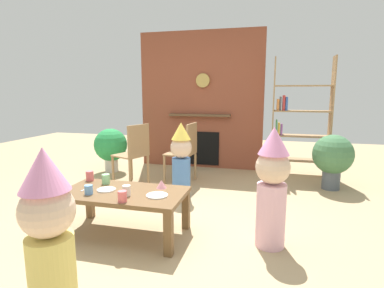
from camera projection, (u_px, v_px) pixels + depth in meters
The scene contains 20 objects.
ground_plane at pixel (168, 226), 3.13m from camera, with size 12.00×12.00×0.00m, color tan.
brick_fireplace_feature at pixel (201, 101), 5.47m from camera, with size 2.20×0.28×2.40m.
bookshelf at pixel (296, 121), 4.93m from camera, with size 0.90×0.28×1.90m.
coffee_table at pixel (123, 198), 2.89m from camera, with size 1.17×0.63×0.43m.
paper_cup_near_left at pixel (89, 190), 2.79m from camera, with size 0.07×0.07×0.09m, color #669EE0.
paper_cup_near_right at pixel (90, 176), 3.22m from camera, with size 0.08×0.08×0.10m, color #E5666B.
paper_cup_center at pixel (106, 179), 3.11m from camera, with size 0.08×0.08×0.10m, color #8CD18C.
paper_cup_far_left at pixel (126, 191), 2.75m from camera, with size 0.07×0.07×0.10m, color silver.
paper_cup_far_right at pixel (122, 196), 2.60m from camera, with size 0.08×0.08×0.10m, color #E5666B.
paper_plate_front at pixel (157, 195), 2.75m from camera, with size 0.20×0.20×0.01m, color white.
paper_plate_rear at pixel (106, 190), 2.91m from camera, with size 0.17×0.17×0.01m, color white.
birthday_cake_slice at pixel (161, 184), 2.97m from camera, with size 0.10×0.10×0.08m, color pink.
table_fork at pixel (86, 189), 2.94m from camera, with size 0.15×0.02×0.01m, color silver.
child_with_cone_hat at pixel (49, 237), 1.67m from camera, with size 0.30×0.30×1.07m.
child_in_pink at pixel (272, 185), 2.63m from camera, with size 0.29×0.29×1.07m.
child_by_the_chairs at pixel (181, 159), 3.87m from camera, with size 0.27×0.27×0.98m.
dining_chair_left at pixel (134, 151), 4.40m from camera, with size 0.52×0.52×0.90m.
dining_chair_middle at pixel (186, 149), 4.54m from camera, with size 0.44×0.44×0.90m.
potted_plant_tall at pixel (333, 156), 4.24m from camera, with size 0.55×0.55×0.77m.
potted_plant_short at pixel (111, 146), 5.17m from camera, with size 0.55×0.55×0.74m.
Camera 1 is at (0.96, -2.79, 1.35)m, focal length 28.54 mm.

